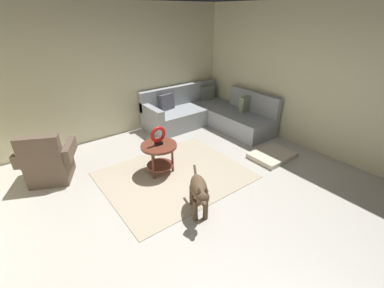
% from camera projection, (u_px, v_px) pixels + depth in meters
% --- Properties ---
extents(ground_plane, '(6.00, 6.00, 0.10)m').
position_uv_depth(ground_plane, '(192.00, 202.00, 3.89)').
color(ground_plane, beige).
extents(wall_back, '(6.00, 0.12, 2.70)m').
position_uv_depth(wall_back, '(105.00, 74.00, 5.33)').
color(wall_back, beige).
rests_on(wall_back, ground_plane).
extents(wall_right, '(0.12, 6.00, 2.70)m').
position_uv_depth(wall_right, '(318.00, 81.00, 4.84)').
color(wall_right, beige).
rests_on(wall_right, ground_plane).
extents(area_rug, '(2.30, 1.90, 0.01)m').
position_uv_depth(area_rug, '(174.00, 175.00, 4.44)').
color(area_rug, '#BCAD93').
rests_on(area_rug, ground_plane).
extents(sectional_couch, '(2.20, 2.25, 0.88)m').
position_uv_depth(sectional_couch, '(207.00, 114.00, 6.23)').
color(sectional_couch, '#9EA3A8').
rests_on(sectional_couch, ground_plane).
extents(armchair, '(0.98, 0.88, 0.88)m').
position_uv_depth(armchair, '(48.00, 163.00, 4.18)').
color(armchair, brown).
rests_on(armchair, ground_plane).
extents(side_table, '(0.60, 0.60, 0.54)m').
position_uv_depth(side_table, '(159.00, 151.00, 4.34)').
color(side_table, brown).
rests_on(side_table, ground_plane).
extents(torus_sculpture, '(0.28, 0.08, 0.33)m').
position_uv_depth(torus_sculpture, '(158.00, 135.00, 4.20)').
color(torus_sculpture, black).
rests_on(torus_sculpture, side_table).
extents(dog_bed_mat, '(0.80, 0.60, 0.09)m').
position_uv_depth(dog_bed_mat, '(272.00, 155.00, 4.97)').
color(dog_bed_mat, beige).
rests_on(dog_bed_mat, ground_plane).
extents(dog, '(0.47, 0.76, 0.63)m').
position_uv_depth(dog, '(199.00, 191.00, 3.44)').
color(dog, brown).
rests_on(dog, ground_plane).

